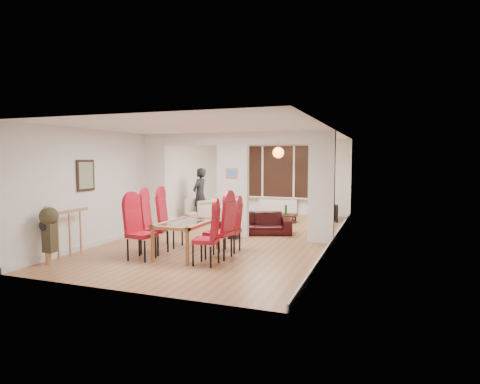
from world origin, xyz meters
The scene contains 24 objects.
floor centered at (0.00, 0.00, 0.00)m, with size 5.00×9.00×0.01m, color #97633D.
room_walls centered at (0.00, 0.00, 1.30)m, with size 5.00×9.00×2.60m, color silver, non-canonical shape.
divider_wall centered at (0.00, 0.00, 1.30)m, with size 5.00×0.18×2.60m, color white.
bay_window_blinds centered at (0.00, 4.44, 1.50)m, with size 3.00×0.08×1.80m, color black.
radiator centered at (0.00, 4.40, 0.30)m, with size 1.40×0.08×0.50m, color white.
pendant_light centered at (0.30, 3.30, 2.15)m, with size 0.36×0.36×0.36m, color orange.
stair_newel centered at (-2.25, -3.20, 0.55)m, with size 0.40×1.20×1.10m, color #A7764D, non-canonical shape.
wall_poster centered at (-2.47, -2.40, 1.60)m, with size 0.04×0.52×0.67m, color gray.
pillar_photo centered at (0.00, -0.10, 1.60)m, with size 0.30×0.03×0.25m, color #4C8CD8.
dining_table centered at (-0.15, -2.20, 0.35)m, with size 0.83×1.48×0.70m, color #935D36, non-canonical shape.
dining_chair_la centered at (-0.82, -2.79, 0.58)m, with size 0.46×0.46×1.15m, color maroon, non-canonical shape.
dining_chair_lb centered at (-0.86, -2.27, 0.59)m, with size 0.47×0.47×1.18m, color maroon, non-canonical shape.
dining_chair_lc centered at (-0.88, -1.60, 0.59)m, with size 0.47×0.47×1.17m, color maroon, non-canonical shape.
dining_chair_ra centered at (0.51, -2.71, 0.54)m, with size 0.43×0.43×1.08m, color maroon, non-canonical shape.
dining_chair_rb centered at (0.54, -2.18, 0.59)m, with size 0.47×0.47×1.17m, color maroon, non-canonical shape.
dining_chair_rc centered at (0.54, -1.60, 0.52)m, with size 0.42×0.42×1.04m, color maroon, non-canonical shape.
sofa centered at (0.40, 0.54, 0.28)m, with size 1.90×0.74×0.56m, color black.
armchair centered at (-1.71, 1.75, 0.37)m, with size 0.79×0.81×0.74m, color #C0B3A3.
person centered at (-1.90, 2.01, 0.83)m, with size 0.40×0.61×1.66m, color black.
television centered at (1.96, 3.45, 0.27)m, with size 0.12×0.95×0.55m, color black.
coffee_table centered at (0.51, 2.66, 0.12)m, with size 1.04×0.52×0.24m, color black, non-canonical shape.
bottle centered at (0.72, 2.68, 0.39)m, with size 0.08×0.08×0.30m, color #143F19.
bowl centered at (0.39, 2.76, 0.26)m, with size 0.20×0.20×0.05m, color black.
shoes centered at (0.12, -0.26, 0.05)m, with size 0.23×0.25×0.10m, color black, non-canonical shape.
Camera 1 is at (3.61, -9.34, 1.96)m, focal length 30.00 mm.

